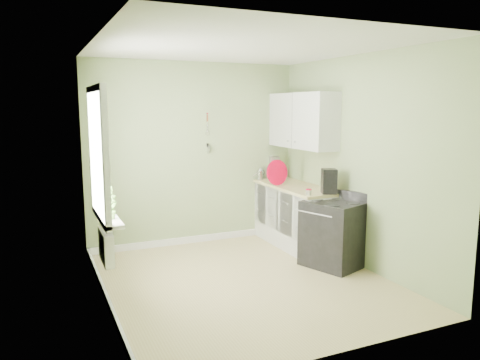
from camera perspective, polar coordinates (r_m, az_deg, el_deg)
name	(u,v)px	position (r m, az deg, el deg)	size (l,w,h in m)	color
floor	(245,282)	(5.67, 0.60, -12.37)	(3.20, 3.60, 0.02)	tan
ceiling	(245,46)	(5.32, 0.65, 16.04)	(3.20, 3.60, 0.02)	white
wall_back	(194,154)	(7.00, -5.57, 3.15)	(3.20, 0.02, 2.70)	#92A570
wall_left	(99,177)	(4.89, -16.79, 0.31)	(0.02, 3.60, 2.70)	#92A570
wall_right	(359,162)	(6.17, 14.34, 2.14)	(0.02, 3.60, 2.70)	#92A570
base_cabinets	(297,217)	(6.97, 6.93, -4.54)	(0.60, 1.60, 0.87)	white
countertop	(297,187)	(6.87, 6.93, -0.85)	(0.64, 1.60, 0.04)	#D5C582
upper_cabinets	(302,121)	(6.93, 7.61, 7.20)	(0.35, 1.40, 0.80)	white
window	(97,155)	(5.16, -17.03, 2.97)	(0.06, 1.14, 1.44)	white
window_sill	(107,216)	(5.28, -15.91, -4.23)	(0.18, 1.14, 0.04)	white
radiator	(106,247)	(5.31, -16.00, -7.84)	(0.12, 0.50, 0.35)	white
wall_utensils	(208,140)	(7.02, -3.97, 4.95)	(0.02, 0.14, 0.58)	#D5C582
stove	(333,233)	(6.19, 11.29, -6.41)	(0.82, 0.85, 0.97)	black
stand_mixer	(274,168)	(7.49, 4.12, 1.46)	(0.28, 0.36, 0.40)	#B2B2B7
kettle	(260,174)	(7.36, 2.46, 0.74)	(0.18, 0.11, 0.18)	silver
coffee_maker	(329,182)	(6.30, 10.77, -0.22)	(0.26, 0.26, 0.33)	black
red_tray	(277,173)	(6.86, 4.55, 0.92)	(0.37, 0.37, 0.02)	red
jar	(309,192)	(6.15, 8.37, -1.46)	(0.07, 0.07, 0.08)	#A9A48B
plant_a	(111,206)	(5.01, -15.46, -3.04)	(0.15, 0.10, 0.28)	#437127
plant_b	(107,200)	(5.25, -15.89, -2.34)	(0.17, 0.14, 0.31)	#437127
plant_c	(102,192)	(5.65, -16.50, -1.47)	(0.19, 0.19, 0.33)	#437127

